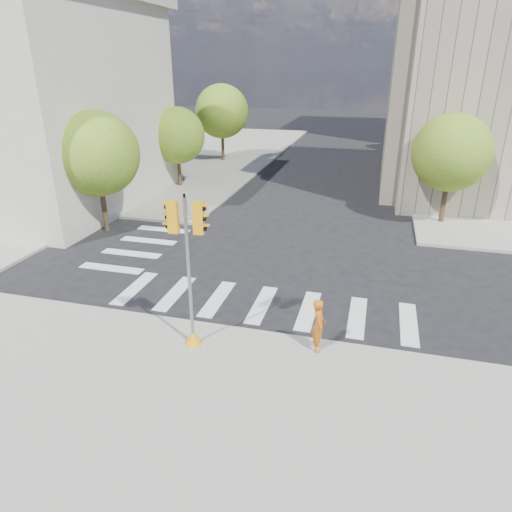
{
  "coord_description": "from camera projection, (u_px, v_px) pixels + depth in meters",
  "views": [
    {
      "loc": [
        3.67,
        -16.93,
        8.54
      ],
      "look_at": [
        -0.27,
        -2.22,
        2.1
      ],
      "focal_mm": 32.0,
      "sensor_mm": 36.0,
      "label": 1
    }
  ],
  "objects": [
    {
      "name": "tree_re_mid",
      "position": [
        433.0,
        122.0,
        35.35
      ],
      "size": [
        4.6,
        4.6,
        6.66
      ],
      "color": "#382616",
      "rests_on": "ground"
    },
    {
      "name": "photographer",
      "position": [
        318.0,
        325.0,
        14.19
      ],
      "size": [
        0.54,
        0.71,
        1.76
      ],
      "primitive_type": "imported",
      "rotation": [
        0.0,
        0.0,
        1.76
      ],
      "color": "#BF5D11",
      "rests_on": "sidewalk_near"
    },
    {
      "name": "tree_lw_mid",
      "position": [
        177.0,
        136.0,
        32.75
      ],
      "size": [
        4.0,
        4.0,
        5.77
      ],
      "color": "#382616",
      "rests_on": "ground"
    },
    {
      "name": "tree_re_near",
      "position": [
        452.0,
        153.0,
        24.79
      ],
      "size": [
        4.2,
        4.2,
        6.16
      ],
      "color": "#382616",
      "rests_on": "ground"
    },
    {
      "name": "tree_lw_far",
      "position": [
        222.0,
        111.0,
        41.34
      ],
      "size": [
        4.8,
        4.8,
        6.95
      ],
      "color": "#382616",
      "rests_on": "ground"
    },
    {
      "name": "ground",
      "position": [
        276.0,
        283.0,
        19.26
      ],
      "size": [
        160.0,
        160.0,
        0.0
      ],
      "primitive_type": "plane",
      "color": "black",
      "rests_on": "ground"
    },
    {
      "name": "lamp_far",
      "position": [
        434.0,
        112.0,
        40.48
      ],
      "size": [
        0.35,
        0.18,
        8.11
      ],
      "color": "black",
      "rests_on": "sidewalk_far_right"
    },
    {
      "name": "sidewalk_far_left",
      "position": [
        142.0,
        152.0,
        47.12
      ],
      "size": [
        28.0,
        40.0,
        0.15
      ],
      "primitive_type": "cube",
      "color": "gray",
      "rests_on": "ground"
    },
    {
      "name": "tree_re_far",
      "position": [
        422.0,
        113.0,
        46.22
      ],
      "size": [
        4.0,
        4.0,
        5.88
      ],
      "color": "#382616",
      "rests_on": "ground"
    },
    {
      "name": "lamp_near",
      "position": [
        454.0,
        133.0,
        28.03
      ],
      "size": [
        0.35,
        0.18,
        8.11
      ],
      "color": "black",
      "rests_on": "sidewalk_far_right"
    },
    {
      "name": "planter_wall",
      "position": [
        18.0,
        225.0,
        24.9
      ],
      "size": [
        5.86,
        2.1,
        0.5
      ],
      "primitive_type": "cube",
      "rotation": [
        0.0,
        0.0,
        -0.29
      ],
      "color": "silver",
      "rests_on": "sidewalk_left_near"
    },
    {
      "name": "tree_lw_near",
      "position": [
        97.0,
        154.0,
        23.68
      ],
      "size": [
        4.4,
        4.4,
        6.41
      ],
      "color": "#382616",
      "rests_on": "ground"
    },
    {
      "name": "sidewalk_near",
      "position": [
        159.0,
        507.0,
        9.44
      ],
      "size": [
        30.0,
        14.0,
        0.15
      ],
      "primitive_type": "cube",
      "color": "gray",
      "rests_on": "ground"
    },
    {
      "name": "traffic_signal",
      "position": [
        190.0,
        285.0,
        13.97
      ],
      "size": [
        1.08,
        0.56,
        5.0
      ],
      "rotation": [
        0.0,
        0.0,
        0.13
      ],
      "color": "orange",
      "rests_on": "sidewalk_near"
    }
  ]
}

